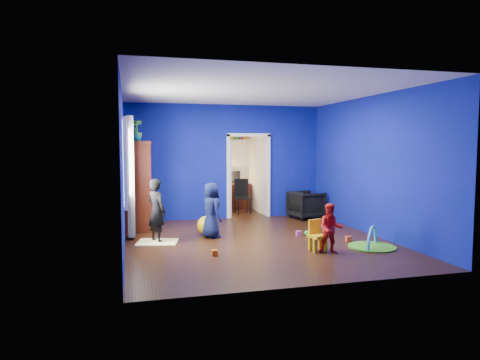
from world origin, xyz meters
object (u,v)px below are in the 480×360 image
object	(u,v)px
toddler_red	(331,228)
folding_chair	(243,197)
tv_armoire	(138,185)
study_desk	(234,196)
kid_chair	(318,237)
hopper_ball	(207,225)
crt_tv	(139,184)
armchair	(306,205)
vase	(137,137)
child_black	(157,211)
child_navy	(211,210)
play_mat	(372,247)

from	to	relation	value
toddler_red	folding_chair	size ratio (longest dim) A/B	0.95
tv_armoire	study_desk	world-z (taller)	tv_armoire
kid_chair	hopper_ball	bearing A→B (deg)	116.09
crt_tv	kid_chair	xyz separation A→B (m)	(3.00, -2.90, -0.77)
crt_tv	study_desk	bearing A→B (deg)	40.60
kid_chair	folding_chair	world-z (taller)	folding_chair
armchair	tv_armoire	world-z (taller)	tv_armoire
vase	folding_chair	bearing A→B (deg)	31.43
tv_armoire	armchair	bearing A→B (deg)	4.28
crt_tv	child_black	bearing A→B (deg)	-79.17
toddler_red	vase	size ratio (longest dim) A/B	4.72
armchair	crt_tv	xyz separation A→B (m)	(-4.17, -0.31, 0.67)
child_navy	armchair	bearing A→B (deg)	-78.39
armchair	vase	world-z (taller)	vase
crt_tv	play_mat	bearing A→B (deg)	-35.43
child_navy	hopper_ball	distance (m)	0.44
kid_chair	child_black	bearing A→B (deg)	135.96
vase	child_navy	bearing A→B (deg)	-35.58
folding_chair	child_black	bearing A→B (deg)	-130.89
toddler_red	folding_chair	distance (m)	4.54
kid_chair	play_mat	bearing A→B (deg)	-16.35
crt_tv	hopper_ball	distance (m)	1.89
child_black	study_desk	bearing A→B (deg)	-66.34
hopper_ball	play_mat	distance (m)	3.31
tv_armoire	folding_chair	bearing A→B (deg)	26.78
toddler_red	tv_armoire	bearing A→B (deg)	155.30
child_black	child_navy	xyz separation A→B (m)	(1.10, 0.15, -0.06)
armchair	hopper_ball	size ratio (longest dim) A/B	1.90
study_desk	hopper_ball	bearing A→B (deg)	-112.78
child_black	child_navy	bearing A→B (deg)	-115.73
armchair	child_navy	size ratio (longest dim) A/B	0.69
tv_armoire	kid_chair	distance (m)	4.26
crt_tv	study_desk	xyz separation A→B (m)	(2.78, 2.38, -0.65)
hopper_ball	folding_chair	bearing A→B (deg)	59.81
study_desk	folding_chair	bearing A→B (deg)	-90.00
hopper_ball	study_desk	bearing A→B (deg)	67.22
kid_chair	crt_tv	bearing A→B (deg)	119.76
kid_chair	play_mat	distance (m)	1.11
tv_armoire	study_desk	bearing A→B (deg)	40.20
armchair	folding_chair	world-z (taller)	folding_chair
vase	folding_chair	xyz separation A→B (m)	(2.82, 1.72, -1.59)
toddler_red	study_desk	world-z (taller)	toddler_red
armchair	child_black	distance (m)	4.29
armchair	child_navy	bearing A→B (deg)	110.17
toddler_red	play_mat	size ratio (longest dim) A/B	1.01
study_desk	toddler_red	bearing A→B (deg)	-86.17
tv_armoire	folding_chair	size ratio (longest dim) A/B	2.13
child_navy	kid_chair	distance (m)	2.28
vase	kid_chair	size ratio (longest dim) A/B	0.37
toddler_red	study_desk	xyz separation A→B (m)	(-0.37, 5.48, -0.06)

